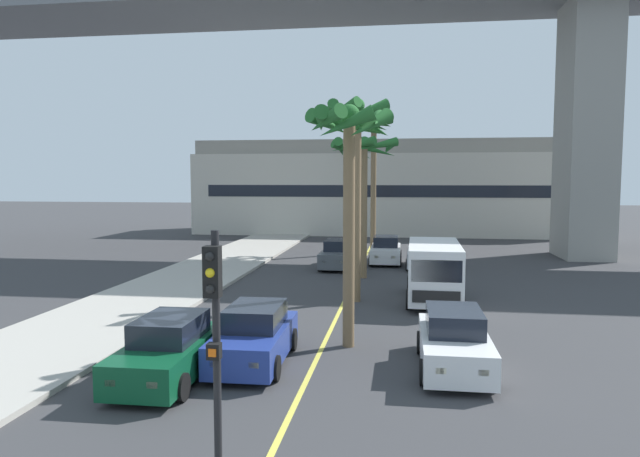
{
  "coord_description": "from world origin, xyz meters",
  "views": [
    {
      "loc": [
        2.3,
        -1.87,
        4.97
      ],
      "look_at": [
        0.0,
        14.0,
        3.56
      ],
      "focal_mm": 32.2,
      "sensor_mm": 36.0,
      "label": 1
    }
  ],
  "objects_px": {
    "car_queue_fifth": "(386,251)",
    "palm_tree_far_median": "(349,149)",
    "delivery_van": "(434,270)",
    "palm_tree_mid_median": "(374,142)",
    "palm_tree_near_median": "(356,140)",
    "car_queue_front": "(454,342)",
    "palm_tree_farthest_median": "(364,161)",
    "car_queue_second": "(423,255)",
    "car_queue_third": "(338,255)",
    "car_queue_fourth": "(169,351)",
    "traffic_light_median_near": "(215,330)",
    "car_queue_sixth": "(255,337)"
  },
  "relations": [
    {
      "from": "car_queue_sixth",
      "to": "delivery_van",
      "type": "distance_m",
      "value": 9.97
    },
    {
      "from": "car_queue_third",
      "to": "traffic_light_median_near",
      "type": "relative_size",
      "value": 0.98
    },
    {
      "from": "car_queue_third",
      "to": "car_queue_fifth",
      "type": "distance_m",
      "value": 3.41
    },
    {
      "from": "car_queue_fourth",
      "to": "palm_tree_near_median",
      "type": "bearing_deg",
      "value": 68.42
    },
    {
      "from": "car_queue_third",
      "to": "car_queue_sixth",
      "type": "distance_m",
      "value": 16.67
    },
    {
      "from": "traffic_light_median_near",
      "to": "car_queue_fifth",
      "type": "bearing_deg",
      "value": 85.96
    },
    {
      "from": "palm_tree_far_median",
      "to": "car_queue_fourth",
      "type": "bearing_deg",
      "value": -140.54
    },
    {
      "from": "car_queue_fifth",
      "to": "palm_tree_far_median",
      "type": "xyz_separation_m",
      "value": [
        -0.59,
        -17.06,
        5.09
      ]
    },
    {
      "from": "palm_tree_near_median",
      "to": "palm_tree_far_median",
      "type": "bearing_deg",
      "value": -87.19
    },
    {
      "from": "palm_tree_mid_median",
      "to": "palm_tree_farthest_median",
      "type": "relative_size",
      "value": 1.29
    },
    {
      "from": "car_queue_fourth",
      "to": "car_queue_fifth",
      "type": "distance_m",
      "value": 21.0
    },
    {
      "from": "car_queue_second",
      "to": "palm_tree_near_median",
      "type": "bearing_deg",
      "value": -107.81
    },
    {
      "from": "car_queue_second",
      "to": "car_queue_third",
      "type": "xyz_separation_m",
      "value": [
        -4.68,
        -0.82,
        0.0
      ]
    },
    {
      "from": "palm_tree_far_median",
      "to": "palm_tree_near_median",
      "type": "bearing_deg",
      "value": 92.81
    },
    {
      "from": "car_queue_third",
      "to": "delivery_van",
      "type": "relative_size",
      "value": 0.78
    },
    {
      "from": "car_queue_front",
      "to": "delivery_van",
      "type": "height_order",
      "value": "delivery_van"
    },
    {
      "from": "palm_tree_near_median",
      "to": "palm_tree_far_median",
      "type": "distance_m",
      "value": 6.31
    },
    {
      "from": "car_queue_front",
      "to": "palm_tree_farthest_median",
      "type": "distance_m",
      "value": 14.68
    },
    {
      "from": "car_queue_fourth",
      "to": "palm_tree_near_median",
      "type": "distance_m",
      "value": 11.88
    },
    {
      "from": "car_queue_fourth",
      "to": "palm_tree_farthest_median",
      "type": "distance_m",
      "value": 16.43
    },
    {
      "from": "car_queue_sixth",
      "to": "car_queue_third",
      "type": "bearing_deg",
      "value": 88.69
    },
    {
      "from": "car_queue_sixth",
      "to": "palm_tree_far_median",
      "type": "distance_m",
      "value": 5.91
    },
    {
      "from": "car_queue_fourth",
      "to": "palm_tree_farthest_median",
      "type": "relative_size",
      "value": 0.59
    },
    {
      "from": "traffic_light_median_near",
      "to": "palm_tree_farthest_median",
      "type": "height_order",
      "value": "palm_tree_farthest_median"
    },
    {
      "from": "car_queue_third",
      "to": "car_queue_fifth",
      "type": "height_order",
      "value": "same"
    },
    {
      "from": "delivery_van",
      "to": "palm_tree_mid_median",
      "type": "xyz_separation_m",
      "value": [
        -3.23,
        15.0,
        6.02
      ]
    },
    {
      "from": "car_queue_fourth",
      "to": "car_queue_front",
      "type": "bearing_deg",
      "value": 14.27
    },
    {
      "from": "palm_tree_far_median",
      "to": "palm_tree_farthest_median",
      "type": "relative_size",
      "value": 1.01
    },
    {
      "from": "car_queue_sixth",
      "to": "palm_tree_mid_median",
      "type": "bearing_deg",
      "value": 85.27
    },
    {
      "from": "car_queue_second",
      "to": "palm_tree_mid_median",
      "type": "bearing_deg",
      "value": 117.34
    },
    {
      "from": "car_queue_second",
      "to": "palm_tree_farthest_median",
      "type": "bearing_deg",
      "value": -128.5
    },
    {
      "from": "palm_tree_far_median",
      "to": "palm_tree_farthest_median",
      "type": "distance_m",
      "value": 11.76
    },
    {
      "from": "traffic_light_median_near",
      "to": "palm_tree_mid_median",
      "type": "distance_m",
      "value": 30.47
    },
    {
      "from": "car_queue_fifth",
      "to": "palm_tree_far_median",
      "type": "distance_m",
      "value": 17.81
    },
    {
      "from": "delivery_van",
      "to": "palm_tree_far_median",
      "type": "distance_m",
      "value": 8.52
    },
    {
      "from": "car_queue_front",
      "to": "palm_tree_near_median",
      "type": "relative_size",
      "value": 0.51
    },
    {
      "from": "palm_tree_farthest_median",
      "to": "car_queue_fifth",
      "type": "bearing_deg",
      "value": 79.69
    },
    {
      "from": "car_queue_sixth",
      "to": "palm_tree_mid_median",
      "type": "relative_size",
      "value": 0.46
    },
    {
      "from": "car_queue_fifth",
      "to": "palm_tree_farthest_median",
      "type": "bearing_deg",
      "value": -100.31
    },
    {
      "from": "car_queue_third",
      "to": "palm_tree_mid_median",
      "type": "distance_m",
      "value": 9.63
    },
    {
      "from": "car_queue_front",
      "to": "palm_tree_far_median",
      "type": "relative_size",
      "value": 0.58
    },
    {
      "from": "car_queue_second",
      "to": "car_queue_fifth",
      "type": "height_order",
      "value": "same"
    },
    {
      "from": "palm_tree_near_median",
      "to": "palm_tree_mid_median",
      "type": "distance_m",
      "value": 15.4
    },
    {
      "from": "car_queue_front",
      "to": "car_queue_second",
      "type": "xyz_separation_m",
      "value": [
        -0.21,
        17.23,
        0.0
      ]
    },
    {
      "from": "traffic_light_median_near",
      "to": "palm_tree_near_median",
      "type": "height_order",
      "value": "palm_tree_near_median"
    },
    {
      "from": "car_queue_second",
      "to": "car_queue_front",
      "type": "bearing_deg",
      "value": -89.3
    },
    {
      "from": "car_queue_fifth",
      "to": "car_queue_second",
      "type": "bearing_deg",
      "value": -34.22
    },
    {
      "from": "traffic_light_median_near",
      "to": "palm_tree_near_median",
      "type": "bearing_deg",
      "value": 86.47
    },
    {
      "from": "car_queue_second",
      "to": "delivery_van",
      "type": "relative_size",
      "value": 0.78
    },
    {
      "from": "car_queue_second",
      "to": "palm_tree_far_median",
      "type": "distance_m",
      "value": 16.65
    }
  ]
}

